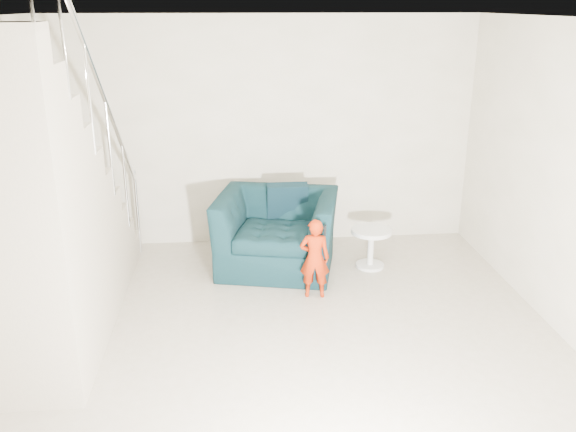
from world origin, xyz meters
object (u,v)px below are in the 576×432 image
object	(u,v)px
toddler	(315,258)
side_table	(371,242)
armchair	(277,232)
staircase	(39,238)

from	to	relation	value
toddler	side_table	bearing A→B (deg)	-131.62
armchair	side_table	world-z (taller)	armchair
armchair	side_table	size ratio (longest dim) A/B	2.84
staircase	toddler	bearing A→B (deg)	14.05
armchair	side_table	distance (m)	1.05
side_table	staircase	size ratio (longest dim) A/B	0.12
toddler	staircase	xyz separation A→B (m)	(-2.41, -0.60, 0.54)
armchair	staircase	size ratio (longest dim) A/B	0.35
armchair	side_table	bearing A→B (deg)	6.82
toddler	staircase	distance (m)	2.54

